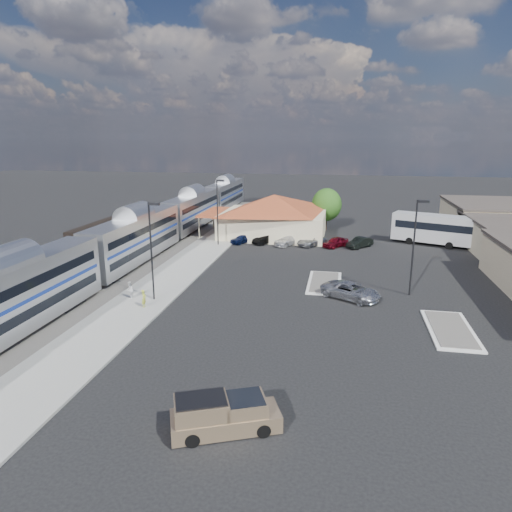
% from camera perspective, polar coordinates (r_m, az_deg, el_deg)
% --- Properties ---
extents(ground, '(280.00, 280.00, 0.00)m').
position_cam_1_polar(ground, '(45.32, 3.38, -3.92)').
color(ground, black).
rests_on(ground, ground).
extents(railbed, '(16.00, 100.00, 0.12)m').
position_cam_1_polar(railbed, '(58.84, -16.27, -0.06)').
color(railbed, '#4C4944').
rests_on(railbed, ground).
extents(platform, '(5.50, 92.00, 0.18)m').
position_cam_1_polar(platform, '(53.58, -8.60, -1.02)').
color(platform, gray).
rests_on(platform, ground).
extents(passenger_train, '(3.00, 104.00, 5.55)m').
position_cam_1_polar(passenger_train, '(54.85, -14.77, 2.02)').
color(passenger_train, silver).
rests_on(passenger_train, ground).
extents(freight_cars, '(2.80, 46.00, 4.00)m').
position_cam_1_polar(freight_cars, '(61.34, -18.16, 2.17)').
color(freight_cars, black).
rests_on(freight_cars, ground).
extents(station_depot, '(18.35, 12.24, 6.20)m').
position_cam_1_polar(station_depot, '(68.30, 2.22, 5.14)').
color(station_depot, '#C8BC92').
rests_on(station_depot, ground).
extents(traffic_island_south, '(3.30, 7.50, 0.21)m').
position_cam_1_polar(traffic_island_south, '(46.89, 8.56, -3.29)').
color(traffic_island_south, silver).
rests_on(traffic_island_south, ground).
extents(traffic_island_north, '(3.30, 7.50, 0.21)m').
position_cam_1_polar(traffic_island_north, '(38.47, 23.12, -8.45)').
color(traffic_island_north, silver).
rests_on(traffic_island_north, ground).
extents(lamp_plat_s, '(1.08, 0.25, 9.00)m').
position_cam_1_polar(lamp_plat_s, '(41.08, -12.89, 1.51)').
color(lamp_plat_s, black).
rests_on(lamp_plat_s, ground).
extents(lamp_plat_n, '(1.08, 0.25, 9.00)m').
position_cam_1_polar(lamp_plat_n, '(61.51, -4.77, 6.12)').
color(lamp_plat_n, black).
rests_on(lamp_plat_n, ground).
extents(lamp_lot, '(1.08, 0.25, 9.00)m').
position_cam_1_polar(lamp_lot, '(44.11, 19.28, 1.94)').
color(lamp_lot, black).
rests_on(lamp_lot, ground).
extents(tree_depot, '(4.71, 4.71, 6.63)m').
position_cam_1_polar(tree_depot, '(73.40, 8.81, 6.35)').
color(tree_depot, '#382314').
rests_on(tree_depot, ground).
extents(pickup_truck, '(5.82, 3.96, 1.89)m').
position_cam_1_polar(pickup_truck, '(24.32, -3.84, -19.20)').
color(pickup_truck, tan).
rests_on(pickup_truck, ground).
extents(suv, '(6.04, 4.91, 1.53)m').
position_cam_1_polar(suv, '(42.75, 11.78, -4.29)').
color(suv, '#ADAEB5').
rests_on(suv, ground).
extents(coach_bus, '(13.15, 7.52, 4.18)m').
position_cam_1_polar(coach_bus, '(66.64, 22.28, 3.18)').
color(coach_bus, silver).
rests_on(coach_bus, ground).
extents(person_a, '(0.39, 0.58, 1.55)m').
position_cam_1_polar(person_a, '(40.60, -13.84, -5.16)').
color(person_a, '#AEBA3A').
rests_on(person_a, platform).
extents(person_b, '(0.75, 0.88, 1.58)m').
position_cam_1_polar(person_b, '(43.05, -15.52, -4.11)').
color(person_b, silver).
rests_on(person_b, platform).
extents(parked_car_a, '(3.53, 4.04, 1.32)m').
position_cam_1_polar(parked_car_a, '(63.78, -1.66, 2.20)').
color(parked_car_a, '#0D1843').
rests_on(parked_car_a, ground).
extents(parked_car_b, '(3.54, 4.18, 1.35)m').
position_cam_1_polar(parked_car_b, '(63.47, 1.23, 2.16)').
color(parked_car_b, black).
rests_on(parked_car_b, ground).
extents(parked_car_c, '(4.28, 4.99, 1.37)m').
position_cam_1_polar(parked_car_c, '(62.74, 4.07, 1.98)').
color(parked_car_c, silver).
rests_on(parked_car_c, ground).
extents(parked_car_d, '(4.50, 4.96, 1.28)m').
position_cam_1_polar(parked_car_d, '(62.77, 7.00, 1.88)').
color(parked_car_d, gray).
rests_on(parked_car_d, ground).
extents(parked_car_e, '(3.80, 4.15, 1.37)m').
position_cam_1_polar(parked_car_e, '(62.36, 9.92, 1.72)').
color(parked_car_e, maroon).
rests_on(parked_car_e, ground).
extents(parked_car_f, '(3.78, 4.21, 1.39)m').
position_cam_1_polar(parked_car_f, '(62.71, 12.85, 1.65)').
color(parked_car_f, black).
rests_on(parked_car_f, ground).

